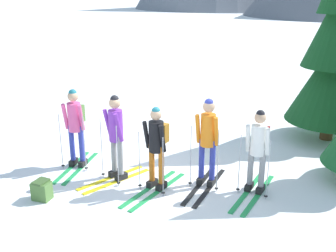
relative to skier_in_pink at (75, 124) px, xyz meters
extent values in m
plane|color=white|center=(1.80, 0.02, -0.97)|extent=(400.00, 400.00, 0.00)
cube|color=green|center=(0.13, -0.09, -0.96)|extent=(0.38, 1.65, 0.02)
cube|color=green|center=(-0.09, -0.13, -0.96)|extent=(0.38, 1.65, 0.02)
cube|color=black|center=(0.11, 0.01, -0.89)|extent=(0.15, 0.28, 0.12)
cylinder|color=#2D389E|center=(0.11, 0.01, -0.44)|extent=(0.11, 0.11, 0.82)
cube|color=black|center=(-0.11, -0.03, -0.89)|extent=(0.15, 0.28, 0.12)
cylinder|color=#2D389E|center=(-0.11, -0.03, -0.44)|extent=(0.11, 0.11, 0.82)
cylinder|color=#E55193|center=(0.00, -0.01, 0.15)|extent=(0.28, 0.28, 0.61)
sphere|color=tan|center=(0.00, -0.01, 0.60)|extent=(0.22, 0.22, 0.22)
sphere|color=#1E6B7A|center=(0.00, -0.01, 0.67)|extent=(0.17, 0.17, 0.17)
cylinder|color=#E55193|center=(0.19, -0.04, 0.17)|extent=(0.11, 0.21, 0.58)
cylinder|color=#E55193|center=(-0.16, -0.10, 0.17)|extent=(0.11, 0.21, 0.58)
cylinder|color=#A5A5AD|center=(0.30, -0.14, -0.36)|extent=(0.02, 0.02, 1.22)
cylinder|color=black|center=(0.30, -0.14, -0.91)|extent=(0.07, 0.07, 0.01)
cylinder|color=#A5A5AD|center=(-0.23, -0.24, -0.36)|extent=(0.02, 0.02, 1.22)
cylinder|color=black|center=(-0.23, -0.24, -0.91)|extent=(0.07, 0.07, 0.01)
cube|color=#4C7238|center=(-0.03, 0.16, 0.18)|extent=(0.28, 0.20, 0.36)
cube|color=yellow|center=(1.17, -0.33, -0.96)|extent=(0.72, 1.49, 0.02)
cube|color=yellow|center=(0.97, -0.24, -0.96)|extent=(0.72, 1.49, 0.02)
cube|color=black|center=(1.21, -0.24, -0.89)|extent=(0.21, 0.28, 0.12)
cylinder|color=gray|center=(1.21, -0.24, -0.43)|extent=(0.11, 0.11, 0.83)
cube|color=black|center=(1.01, -0.15, -0.89)|extent=(0.21, 0.28, 0.12)
cylinder|color=gray|center=(1.01, -0.15, -0.43)|extent=(0.11, 0.11, 0.83)
cylinder|color=purple|center=(1.11, -0.20, 0.17)|extent=(0.28, 0.28, 0.62)
sphere|color=tan|center=(1.11, -0.20, 0.63)|extent=(0.23, 0.23, 0.23)
sphere|color=black|center=(1.11, -0.20, 0.70)|extent=(0.17, 0.17, 0.17)
cylinder|color=purple|center=(1.25, -0.32, 0.19)|extent=(0.15, 0.22, 0.59)
cylinder|color=purple|center=(0.92, -0.18, 0.19)|extent=(0.15, 0.22, 0.59)
cylinder|color=#A5A5AD|center=(1.28, -0.47, -0.35)|extent=(0.02, 0.02, 1.25)
cylinder|color=black|center=(1.28, -0.47, -0.91)|extent=(0.07, 0.07, 0.01)
cylinder|color=#A5A5AD|center=(0.79, -0.25, -0.35)|extent=(0.02, 0.02, 1.25)
cylinder|color=black|center=(0.79, -0.25, -0.91)|extent=(0.07, 0.07, 0.01)
cube|color=green|center=(2.10, -0.38, -0.96)|extent=(0.39, 1.77, 0.02)
cube|color=green|center=(1.89, -0.34, -0.96)|extent=(0.39, 1.77, 0.02)
cube|color=black|center=(2.12, -0.28, -0.89)|extent=(0.15, 0.27, 0.12)
cylinder|color=#B76019|center=(2.12, -0.28, -0.46)|extent=(0.11, 0.11, 0.78)
cube|color=black|center=(1.90, -0.25, -0.89)|extent=(0.15, 0.27, 0.12)
cylinder|color=#B76019|center=(1.90, -0.25, -0.46)|extent=(0.11, 0.11, 0.78)
cylinder|color=black|center=(2.01, -0.26, 0.10)|extent=(0.28, 0.28, 0.58)
sphere|color=tan|center=(2.01, -0.26, 0.53)|extent=(0.21, 0.21, 0.21)
sphere|color=#1E6B7A|center=(2.01, -0.26, 0.59)|extent=(0.16, 0.16, 0.16)
cylinder|color=black|center=(2.18, -0.35, 0.12)|extent=(0.11, 0.20, 0.56)
cylinder|color=black|center=(1.82, -0.29, 0.12)|extent=(0.11, 0.20, 0.56)
cylinder|color=#A5A5AD|center=(2.25, -0.49, -0.39)|extent=(0.02, 0.02, 1.17)
cylinder|color=black|center=(2.25, -0.49, -0.91)|extent=(0.07, 0.07, 0.01)
cylinder|color=#A5A5AD|center=(1.71, -0.40, -0.39)|extent=(0.02, 0.02, 1.17)
cylinder|color=black|center=(1.71, -0.40, -0.91)|extent=(0.07, 0.07, 0.01)
cube|color=#99661E|center=(2.04, -0.10, 0.13)|extent=(0.28, 0.20, 0.36)
cube|color=black|center=(2.95, 0.16, -0.96)|extent=(0.13, 1.72, 0.02)
cube|color=black|center=(2.73, 0.16, -0.96)|extent=(0.13, 1.72, 0.02)
cube|color=black|center=(2.95, 0.26, -0.89)|extent=(0.12, 0.26, 0.12)
cylinder|color=#2D389E|center=(2.95, 0.26, -0.43)|extent=(0.11, 0.11, 0.83)
cube|color=black|center=(2.73, 0.26, -0.89)|extent=(0.12, 0.26, 0.12)
cylinder|color=#2D389E|center=(2.73, 0.26, -0.43)|extent=(0.11, 0.11, 0.83)
cylinder|color=orange|center=(2.84, 0.26, 0.18)|extent=(0.28, 0.28, 0.63)
sphere|color=tan|center=(2.84, 0.26, 0.64)|extent=(0.23, 0.23, 0.23)
sphere|color=#2D389E|center=(2.84, 0.26, 0.70)|extent=(0.17, 0.17, 0.17)
cylinder|color=orange|center=(3.02, 0.20, 0.19)|extent=(0.08, 0.20, 0.59)
cylinder|color=orange|center=(2.66, 0.20, 0.19)|extent=(0.08, 0.20, 0.59)
cylinder|color=#A5A5AD|center=(3.11, 0.08, -0.34)|extent=(0.02, 0.02, 1.25)
cylinder|color=black|center=(3.11, 0.08, -0.91)|extent=(0.07, 0.07, 0.01)
cylinder|color=#A5A5AD|center=(2.57, 0.09, -0.34)|extent=(0.02, 0.02, 1.25)
cylinder|color=black|center=(2.57, 0.09, -0.91)|extent=(0.07, 0.07, 0.01)
cube|color=green|center=(3.88, 0.24, -0.96)|extent=(0.28, 1.78, 0.02)
cube|color=green|center=(3.66, 0.27, -0.96)|extent=(0.28, 1.78, 0.02)
cube|color=black|center=(3.89, 0.34, -0.89)|extent=(0.14, 0.27, 0.12)
cylinder|color=gray|center=(3.89, 0.34, -0.46)|extent=(0.11, 0.11, 0.77)
cube|color=black|center=(3.67, 0.37, -0.89)|extent=(0.14, 0.27, 0.12)
cylinder|color=gray|center=(3.67, 0.37, -0.46)|extent=(0.11, 0.11, 0.77)
cylinder|color=white|center=(3.78, 0.35, 0.09)|extent=(0.28, 0.28, 0.58)
sphere|color=tan|center=(3.78, 0.35, 0.51)|extent=(0.21, 0.21, 0.21)
sphere|color=black|center=(3.78, 0.35, 0.58)|extent=(0.16, 0.16, 0.16)
cylinder|color=white|center=(3.95, 0.28, 0.11)|extent=(0.10, 0.20, 0.55)
cylinder|color=white|center=(3.60, 0.31, 0.11)|extent=(0.10, 0.20, 0.55)
cylinder|color=#A5A5AD|center=(4.03, 0.15, -0.39)|extent=(0.02, 0.02, 1.16)
cylinder|color=black|center=(4.03, 0.15, -0.91)|extent=(0.07, 0.07, 0.01)
cylinder|color=#A5A5AD|center=(3.49, 0.21, -0.39)|extent=(0.02, 0.02, 1.16)
cylinder|color=black|center=(3.49, 0.21, -0.91)|extent=(0.07, 0.07, 0.01)
cube|color=maroon|center=(3.80, 0.52, 0.12)|extent=(0.28, 0.19, 0.36)
cylinder|color=#51381E|center=(4.88, 3.91, -0.46)|extent=(0.32, 0.32, 1.02)
cone|color=#14471E|center=(4.88, 3.91, 0.62)|extent=(2.18, 2.18, 2.16)
cube|color=#4C7238|center=(0.26, -1.49, -0.80)|extent=(0.34, 0.27, 0.34)
cube|color=#39562A|center=(0.26, -1.49, -0.61)|extent=(0.22, 0.28, 0.04)
camera|label=1|loc=(4.96, -6.52, 2.69)|focal=42.55mm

